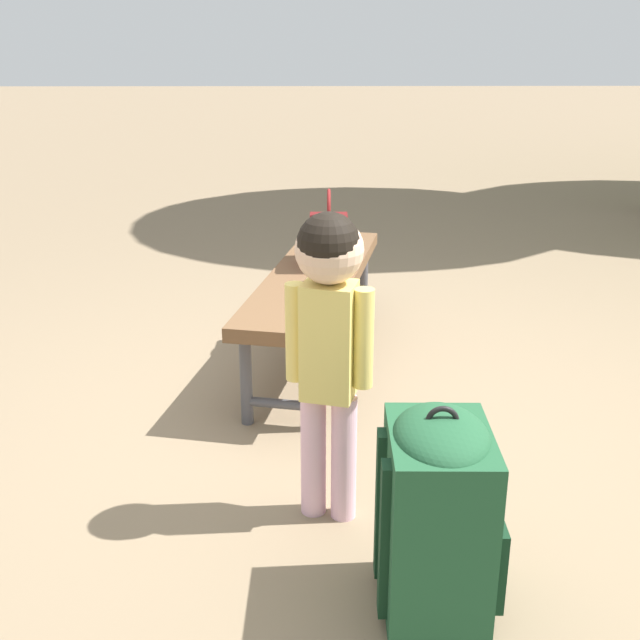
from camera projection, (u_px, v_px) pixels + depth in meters
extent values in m
plane|color=#7F6B51|center=(361.00, 439.00, 3.13)|extent=(40.00, 40.00, 0.00)
cube|color=brown|center=(314.00, 278.00, 3.73)|extent=(1.65, 0.72, 0.06)
cylinder|color=#47474C|center=(314.00, 385.00, 3.14)|extent=(0.05, 0.05, 0.39)
cylinder|color=#47474C|center=(246.00, 380.00, 3.19)|extent=(0.05, 0.05, 0.39)
cylinder|color=#47474C|center=(363.00, 281.00, 4.43)|extent=(0.05, 0.05, 0.39)
cylinder|color=#47474C|center=(314.00, 278.00, 4.48)|extent=(0.05, 0.05, 0.39)
cylinder|color=#47474C|center=(280.00, 404.00, 3.20)|extent=(0.10, 0.28, 0.04)
cylinder|color=#47474C|center=(339.00, 296.00, 4.49)|extent=(0.10, 0.28, 0.04)
cube|color=maroon|center=(329.00, 242.00, 3.81)|extent=(0.32, 0.18, 0.22)
cube|color=#561313|center=(329.00, 221.00, 3.77)|extent=(0.29, 0.19, 0.02)
torus|color=maroon|center=(329.00, 209.00, 3.75)|extent=(0.20, 0.02, 0.20)
cylinder|color=#E5B2C6|center=(313.00, 454.00, 2.59)|extent=(0.08, 0.08, 0.44)
cylinder|color=#E5B2C6|center=(344.00, 458.00, 2.57)|extent=(0.08, 0.08, 0.44)
ellipsoid|color=white|center=(315.00, 502.00, 2.68)|extent=(0.10, 0.07, 0.04)
ellipsoid|color=white|center=(345.00, 507.00, 2.66)|extent=(0.10, 0.07, 0.04)
cube|color=#E5CC66|center=(329.00, 341.00, 2.44)|extent=(0.17, 0.19, 0.37)
cylinder|color=#E5CC66|center=(295.00, 332.00, 2.46)|extent=(0.06, 0.06, 0.32)
cylinder|color=#E5CC66|center=(364.00, 339.00, 2.41)|extent=(0.06, 0.06, 0.32)
sphere|color=beige|center=(329.00, 250.00, 2.34)|extent=(0.21, 0.21, 0.21)
sphere|color=black|center=(329.00, 244.00, 2.32)|extent=(0.19, 0.19, 0.19)
cube|color=#1E4C2D|center=(436.00, 522.00, 2.15)|extent=(0.37, 0.28, 0.54)
ellipsoid|color=#1E4C2D|center=(441.00, 438.00, 2.06)|extent=(0.35, 0.26, 0.12)
cube|color=#13311D|center=(490.00, 547.00, 2.17)|extent=(0.26, 0.04, 0.24)
cube|color=#13311D|center=(380.00, 505.00, 2.23)|extent=(0.06, 0.03, 0.46)
cube|color=#13311D|center=(384.00, 541.00, 2.07)|extent=(0.06, 0.03, 0.46)
torus|color=black|center=(442.00, 422.00, 2.04)|extent=(0.02, 0.09, 0.09)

